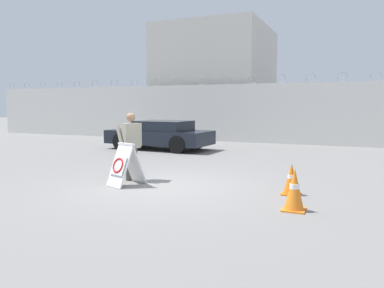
{
  "coord_description": "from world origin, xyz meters",
  "views": [
    {
      "loc": [
        4.12,
        -7.73,
        1.94
      ],
      "look_at": [
        0.19,
        1.33,
        0.9
      ],
      "focal_mm": 35.0,
      "sensor_mm": 36.0,
      "label": 1
    }
  ],
  "objects": [
    {
      "name": "ground_plane",
      "position": [
        0.0,
        0.0,
        0.0
      ],
      "size": [
        90.0,
        90.0,
        0.0
      ],
      "primitive_type": "plane",
      "color": "gray"
    },
    {
      "name": "barricade_sign",
      "position": [
        -0.91,
        -0.21,
        0.51
      ],
      "size": [
        0.8,
        0.96,
        1.03
      ],
      "rotation": [
        0.0,
        0.0,
        -0.35
      ],
      "color": "white",
      "rests_on": "ground_plane"
    },
    {
      "name": "parked_car_front_coupe",
      "position": [
        -3.6,
        6.58,
        0.64
      ],
      "size": [
        4.62,
        2.2,
        1.25
      ],
      "rotation": [
        0.0,
        0.0,
        3.09
      ],
      "color": "black",
      "rests_on": "ground_plane"
    },
    {
      "name": "perimeter_wall",
      "position": [
        0.0,
        11.15,
        1.51
      ],
      "size": [
        36.0,
        0.3,
        3.45
      ],
      "color": "silver",
      "rests_on": "ground_plane"
    },
    {
      "name": "building_block",
      "position": [
        -4.31,
        15.75,
        3.42
      ],
      "size": [
        6.48,
        7.1,
        6.84
      ],
      "color": "beige",
      "rests_on": "ground_plane"
    },
    {
      "name": "traffic_cone_near",
      "position": [
        2.92,
        0.41,
        0.34
      ],
      "size": [
        0.38,
        0.38,
        0.69
      ],
      "color": "orange",
      "rests_on": "ground_plane"
    },
    {
      "name": "security_guard",
      "position": [
        -1.11,
        0.39,
        0.96
      ],
      "size": [
        0.58,
        0.59,
        1.73
      ],
      "rotation": [
        0.0,
        0.0,
        -2.05
      ],
      "color": "#514C42",
      "rests_on": "ground_plane"
    },
    {
      "name": "traffic_cone_mid",
      "position": [
        3.16,
        -0.81,
        0.39
      ],
      "size": [
        0.42,
        0.42,
        0.79
      ],
      "color": "orange",
      "rests_on": "ground_plane"
    }
  ]
}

